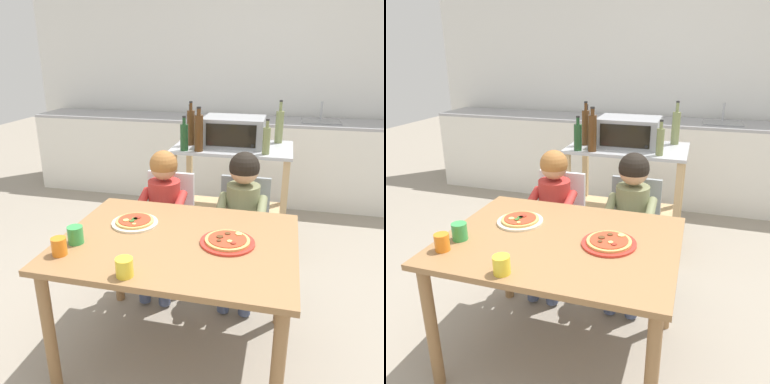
% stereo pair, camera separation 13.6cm
% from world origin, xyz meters
% --- Properties ---
extents(ground_plane, '(12.03, 12.03, 0.00)m').
position_xyz_m(ground_plane, '(0.00, 1.20, 0.00)').
color(ground_plane, gray).
extents(back_wall_tiled, '(5.41, 0.12, 2.70)m').
position_xyz_m(back_wall_tiled, '(0.00, 3.07, 1.35)').
color(back_wall_tiled, white).
rests_on(back_wall_tiled, ground).
extents(kitchen_counter, '(4.87, 0.60, 1.12)m').
position_xyz_m(kitchen_counter, '(0.00, 2.66, 0.46)').
color(kitchen_counter, silver).
rests_on(kitchen_counter, ground).
extents(kitchen_island_cart, '(0.96, 0.61, 0.90)m').
position_xyz_m(kitchen_island_cart, '(0.08, 1.42, 0.60)').
color(kitchen_island_cart, '#B7BABF').
rests_on(kitchen_island_cart, ground).
extents(toaster_oven, '(0.49, 0.37, 0.23)m').
position_xyz_m(toaster_oven, '(0.08, 1.44, 1.01)').
color(toaster_oven, '#999BA0').
rests_on(toaster_oven, kitchen_island_cart).
extents(bottle_squat_spirits, '(0.07, 0.07, 0.34)m').
position_xyz_m(bottle_squat_spirits, '(-0.16, 1.17, 1.05)').
color(bottle_squat_spirits, '#4C2D14').
rests_on(bottle_squat_spirits, kitchen_island_cart).
extents(bottle_tall_green_wine, '(0.07, 0.07, 0.30)m').
position_xyz_m(bottle_tall_green_wine, '(-0.34, 1.64, 1.01)').
color(bottle_tall_green_wine, black).
rests_on(bottle_tall_green_wine, kitchen_island_cart).
extents(bottle_dark_olive_oil, '(0.07, 0.07, 0.36)m').
position_xyz_m(bottle_dark_olive_oil, '(0.44, 1.62, 1.04)').
color(bottle_dark_olive_oil, olive).
rests_on(bottle_dark_olive_oil, kitchen_island_cart).
extents(bottle_clear_vinegar, '(0.06, 0.06, 0.36)m').
position_xyz_m(bottle_clear_vinegar, '(-0.27, 1.37, 1.05)').
color(bottle_clear_vinegar, '#4C2D14').
rests_on(bottle_clear_vinegar, kitchen_island_cart).
extents(bottle_slim_sauce, '(0.06, 0.06, 0.27)m').
position_xyz_m(bottle_slim_sauce, '(0.36, 1.21, 1.01)').
color(bottle_slim_sauce, olive).
rests_on(bottle_slim_sauce, kitchen_island_cart).
extents(bottle_brown_beer, '(0.06, 0.06, 0.27)m').
position_xyz_m(bottle_brown_beer, '(-0.27, 1.17, 1.01)').
color(bottle_brown_beer, '#1E4723').
rests_on(bottle_brown_beer, kitchen_island_cart).
extents(dining_table, '(1.20, 0.92, 0.73)m').
position_xyz_m(dining_table, '(0.00, 0.00, 0.63)').
color(dining_table, olive).
rests_on(dining_table, ground).
extents(dining_chair_left, '(0.36, 0.36, 0.81)m').
position_xyz_m(dining_chair_left, '(-0.28, 0.72, 0.48)').
color(dining_chair_left, silver).
rests_on(dining_chair_left, ground).
extents(dining_chair_right, '(0.36, 0.36, 0.81)m').
position_xyz_m(dining_chair_right, '(0.25, 0.75, 0.48)').
color(dining_chair_right, gray).
rests_on(dining_chair_right, ground).
extents(child_in_red_shirt, '(0.32, 0.42, 1.00)m').
position_xyz_m(child_in_red_shirt, '(-0.28, 0.60, 0.65)').
color(child_in_red_shirt, '#424C6B').
rests_on(child_in_red_shirt, ground).
extents(child_in_olive_shirt, '(0.32, 0.42, 1.01)m').
position_xyz_m(child_in_olive_shirt, '(0.25, 0.63, 0.67)').
color(child_in_olive_shirt, '#424C6B').
rests_on(child_in_olive_shirt, ground).
extents(pizza_plate_cream, '(0.26, 0.26, 0.03)m').
position_xyz_m(pizza_plate_cream, '(-0.28, 0.12, 0.74)').
color(pizza_plate_cream, beige).
rests_on(pizza_plate_cream, dining_table).
extents(pizza_plate_red_rimmed, '(0.28, 0.28, 0.03)m').
position_xyz_m(pizza_plate_red_rimmed, '(0.25, 0.01, 0.74)').
color(pizza_plate_red_rimmed, red).
rests_on(pizza_plate_red_rimmed, dining_table).
extents(drinking_cup_yellow, '(0.08, 0.08, 0.08)m').
position_xyz_m(drinking_cup_yellow, '(-0.13, -0.39, 0.77)').
color(drinking_cup_yellow, yellow).
rests_on(drinking_cup_yellow, dining_table).
extents(drinking_cup_green, '(0.08, 0.08, 0.09)m').
position_xyz_m(drinking_cup_green, '(-0.49, -0.16, 0.77)').
color(drinking_cup_green, green).
rests_on(drinking_cup_green, dining_table).
extents(drinking_cup_orange, '(0.07, 0.07, 0.09)m').
position_xyz_m(drinking_cup_orange, '(-0.50, -0.29, 0.77)').
color(drinking_cup_orange, orange).
rests_on(drinking_cup_orange, dining_table).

